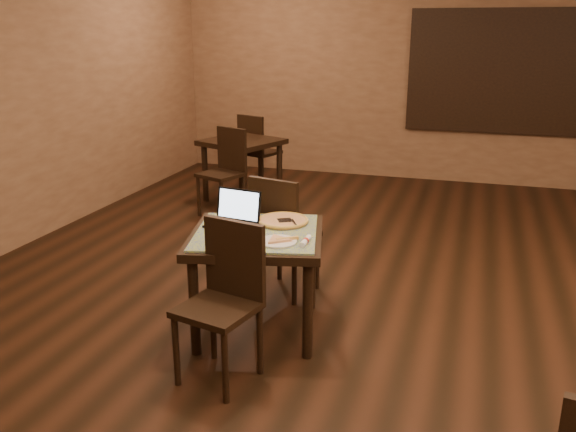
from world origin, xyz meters
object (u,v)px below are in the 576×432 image
(laptop, at_px, (236,216))
(other_table_b, at_px, (242,150))
(tiled_table, at_px, (257,245))
(other_table_b_chair_far, at_px, (256,147))
(pizza_pan, at_px, (283,222))
(chair_main_far, at_px, (281,230))
(chair_main_near, at_px, (225,292))
(other_table_b_chair_near, at_px, (226,166))

(laptop, bearing_deg, other_table_b, 119.48)
(tiled_table, distance_m, other_table_b_chair_far, 4.07)
(pizza_pan, relative_size, other_table_b, 0.32)
(chair_main_far, distance_m, other_table_b_chair_far, 3.49)
(chair_main_near, relative_size, other_table_b, 0.93)
(pizza_pan, distance_m, other_table_b_chair_far, 3.90)
(tiled_table, distance_m, chair_main_near, 0.62)
(chair_main_near, xyz_separation_m, other_table_b_chair_far, (-1.44, 4.43, 0.01))
(other_table_b, relative_size, other_table_b_chair_near, 1.07)
(laptop, bearing_deg, chair_main_near, -64.46)
(chair_main_near, height_order, other_table_b_chair_far, other_table_b_chair_far)
(chair_main_far, distance_m, other_table_b_chair_near, 2.41)
(chair_main_near, xyz_separation_m, chair_main_far, (-0.04, 1.23, 0.01))
(pizza_pan, relative_size, other_table_b_chair_far, 0.34)
(chair_main_near, xyz_separation_m, pizza_pan, (0.10, 0.85, 0.20))
(tiled_table, xyz_separation_m, pizza_pan, (0.12, 0.24, 0.11))
(laptop, xyz_separation_m, other_table_b_chair_far, (-1.22, 3.71, -0.26))
(tiled_table, xyz_separation_m, chair_main_far, (-0.02, 0.61, -0.09))
(chair_main_near, bearing_deg, tiled_table, 105.01)
(chair_main_near, bearing_deg, chair_main_far, 105.07)
(other_table_b_chair_near, bearing_deg, other_table_b_chair_far, 114.22)
(chair_main_far, bearing_deg, pizza_pan, 124.66)
(tiled_table, relative_size, other_table_b_chair_far, 1.10)
(pizza_pan, bearing_deg, laptop, -157.45)
(pizza_pan, distance_m, other_table_b, 3.34)
(chair_main_near, bearing_deg, other_table_b_chair_near, 126.18)
(other_table_b_chair_far, bearing_deg, tiled_table, 131.56)
(chair_main_far, height_order, pizza_pan, chair_main_far)
(chair_main_far, height_order, other_table_b, chair_main_far)
(chair_main_far, relative_size, other_table_b_chair_near, 1.00)
(other_table_b_chair_far, bearing_deg, other_table_b, 114.22)
(tiled_table, xyz_separation_m, other_table_b, (-1.39, 3.22, -0.01))
(tiled_table, xyz_separation_m, other_table_b_chair_near, (-1.36, 2.62, -0.09))
(pizza_pan, xyz_separation_m, other_table_b, (-1.51, 2.98, -0.12))
(tiled_table, relative_size, chair_main_far, 1.09)
(tiled_table, bearing_deg, chair_main_near, -101.81)
(tiled_table, height_order, other_table_b, other_table_b)
(tiled_table, bearing_deg, chair_main_far, 78.32)
(tiled_table, distance_m, pizza_pan, 0.29)
(laptop, xyz_separation_m, pizza_pan, (0.32, 0.13, -0.06))
(chair_main_far, height_order, laptop, chair_main_far)
(tiled_table, distance_m, chair_main_far, 0.62)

